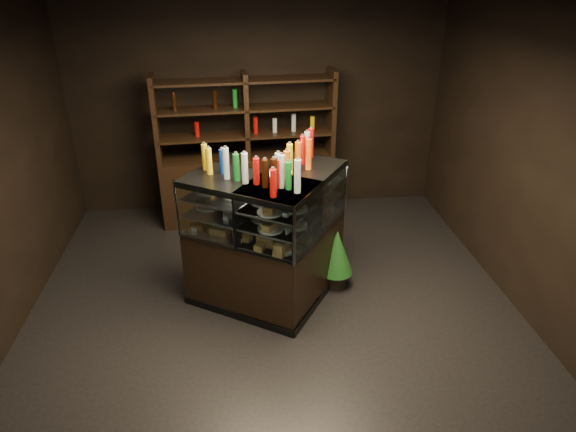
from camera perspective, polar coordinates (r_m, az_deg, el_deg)
The scene contains 7 objects.
ground at distance 5.47m, azimuth -1.59°, elevation -9.74°, with size 5.00×5.00×0.00m, color black.
room_shell at distance 4.59m, azimuth -1.90°, elevation 10.14°, with size 5.02×5.02×3.01m.
display_case at distance 5.28m, azimuth -1.72°, elevation -5.04°, with size 1.77×1.43×1.40m.
food_display at distance 4.99m, azimuth -1.80°, elevation 0.77°, with size 1.39×1.08×0.43m.
bottles_top at distance 4.81m, azimuth -1.90°, elevation 5.80°, with size 1.23×0.94×0.30m.
potted_conifer at distance 5.53m, azimuth 5.45°, elevation -3.87°, with size 0.36×0.36×0.78m.
back_shelving at distance 6.96m, azimuth -4.48°, elevation 4.34°, with size 2.33×0.58×2.00m.
Camera 1 is at (-0.31, -4.39, 3.25)m, focal length 32.00 mm.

